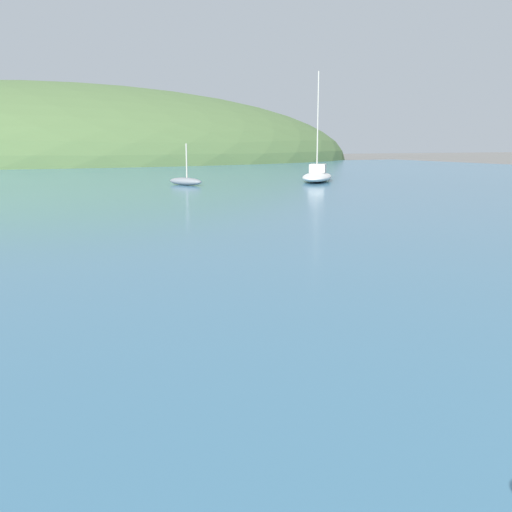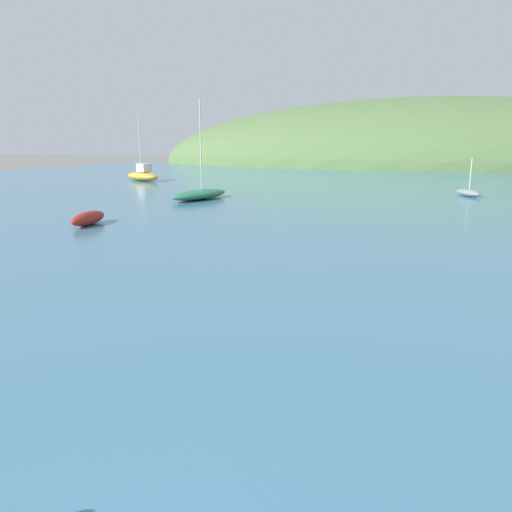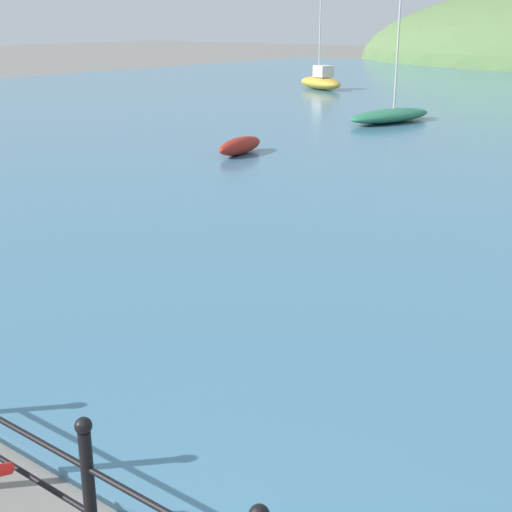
# 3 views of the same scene
# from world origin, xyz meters

# --- Properties ---
(boat_twin_mast) EXTENTS (0.84, 2.10, 0.48)m
(boat_twin_mast) POSITION_xyz_m (-10.07, 14.57, 0.34)
(boat_twin_mast) COLOR maroon
(boat_twin_mast) RESTS_ON water
(boat_far_right) EXTENTS (2.24, 4.29, 4.97)m
(boat_far_right) POSITION_xyz_m (-9.83, 23.19, 0.36)
(boat_far_right) COLOR #287551
(boat_far_right) RESTS_ON water
(boat_far_left) EXTENTS (3.88, 2.85, 4.72)m
(boat_far_left) POSITION_xyz_m (-19.15, 32.94, 0.53)
(boat_far_left) COLOR gold
(boat_far_left) RESTS_ON water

